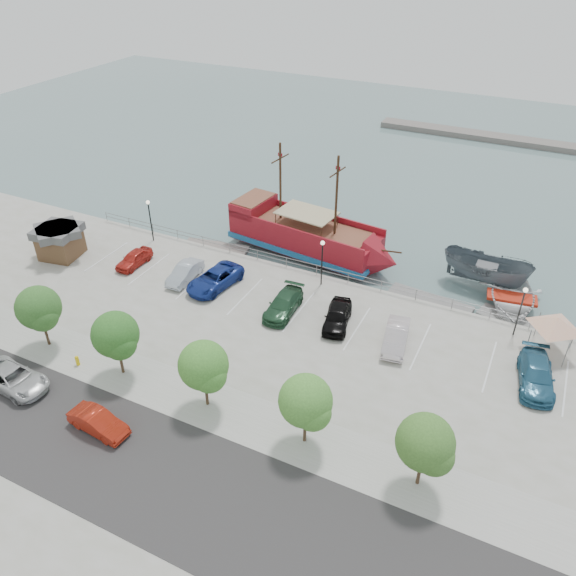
% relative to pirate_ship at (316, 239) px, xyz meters
% --- Properties ---
extents(ground, '(160.00, 160.00, 0.00)m').
position_rel_pirate_ship_xyz_m(ground, '(3.07, -12.33, -1.85)').
color(ground, slate).
extents(land_slab, '(100.00, 58.00, 1.20)m').
position_rel_pirate_ship_xyz_m(land_slab, '(3.07, -33.33, -1.45)').
color(land_slab, gray).
rests_on(land_slab, ground).
extents(street, '(100.00, 8.00, 0.04)m').
position_rel_pirate_ship_xyz_m(street, '(3.07, -28.33, -0.84)').
color(street, '#332F2F').
rests_on(street, land_slab).
extents(sidewalk, '(100.00, 4.00, 0.05)m').
position_rel_pirate_ship_xyz_m(sidewalk, '(3.07, -22.33, -0.83)').
color(sidewalk, '#9B9B92').
rests_on(sidewalk, land_slab).
extents(seawall_railing, '(50.00, 0.06, 1.00)m').
position_rel_pirate_ship_xyz_m(seawall_railing, '(3.07, -4.53, -0.32)').
color(seawall_railing, gray).
rests_on(seawall_railing, land_slab).
extents(far_shore, '(40.00, 3.00, 0.80)m').
position_rel_pirate_ship_xyz_m(far_shore, '(13.07, 42.67, -1.45)').
color(far_shore, '#676059').
rests_on(far_shore, ground).
extents(pirate_ship, '(17.71, 6.70, 11.04)m').
position_rel_pirate_ship_xyz_m(pirate_ship, '(0.00, 0.00, 0.00)').
color(pirate_ship, maroon).
rests_on(pirate_ship, ground).
extents(patrol_boat, '(8.10, 3.85, 3.02)m').
position_rel_pirate_ship_xyz_m(patrol_boat, '(15.65, 1.58, -0.34)').
color(patrol_boat, '#525B62').
rests_on(patrol_boat, ground).
extents(speedboat, '(6.41, 8.22, 1.56)m').
position_rel_pirate_ship_xyz_m(speedboat, '(18.30, -0.80, -1.07)').
color(speedboat, silver).
rests_on(speedboat, ground).
extents(dock_west, '(6.79, 2.95, 0.38)m').
position_rel_pirate_ship_xyz_m(dock_west, '(-9.44, -3.13, -1.66)').
color(dock_west, gray).
rests_on(dock_west, ground).
extents(dock_mid, '(7.38, 2.82, 0.41)m').
position_rel_pirate_ship_xyz_m(dock_mid, '(12.03, -3.13, -1.64)').
color(dock_mid, slate).
rests_on(dock_mid, ground).
extents(dock_east, '(6.81, 3.51, 0.37)m').
position_rel_pirate_ship_xyz_m(dock_east, '(19.32, -3.13, -1.66)').
color(dock_east, gray).
rests_on(dock_east, ground).
extents(shed, '(4.17, 4.17, 2.98)m').
position_rel_pirate_ship_xyz_m(shed, '(-20.73, -11.98, 0.74)').
color(shed, brown).
rests_on(shed, land_slab).
extents(canopy_tent, '(4.73, 4.73, 3.47)m').
position_rel_pirate_ship_xyz_m(canopy_tent, '(21.60, -6.68, 2.17)').
color(canopy_tent, slate).
rests_on(canopy_tent, land_slab).
extents(street_van, '(5.45, 2.78, 1.48)m').
position_rel_pirate_ship_xyz_m(street_van, '(-10.58, -26.65, -0.11)').
color(street_van, '#B5B5B5').
rests_on(street_van, street).
extents(street_sedan, '(4.21, 1.75, 1.36)m').
position_rel_pirate_ship_xyz_m(street_sedan, '(-2.75, -27.15, -0.17)').
color(street_sedan, '#AD2310').
rests_on(street_sedan, street).
extents(fire_hydrant, '(0.28, 0.28, 0.81)m').
position_rel_pirate_ship_xyz_m(fire_hydrant, '(-8.32, -23.13, -0.41)').
color(fire_hydrant, yellow).
rests_on(fire_hydrant, sidewalk).
extents(lamp_post_left, '(0.36, 0.36, 4.28)m').
position_rel_pirate_ship_xyz_m(lamp_post_left, '(-14.93, -5.83, 2.09)').
color(lamp_post_left, black).
rests_on(lamp_post_left, land_slab).
extents(lamp_post_mid, '(0.36, 0.36, 4.28)m').
position_rel_pirate_ship_xyz_m(lamp_post_mid, '(3.07, -5.83, 2.09)').
color(lamp_post_mid, black).
rests_on(lamp_post_mid, land_slab).
extents(lamp_post_right, '(0.36, 0.36, 4.28)m').
position_rel_pirate_ship_xyz_m(lamp_post_right, '(19.07, -5.83, 2.09)').
color(lamp_post_right, black).
rests_on(lamp_post_right, land_slab).
extents(tree_b, '(3.30, 3.20, 5.00)m').
position_rel_pirate_ship_xyz_m(tree_b, '(-11.78, -22.40, 2.45)').
color(tree_b, '#473321').
rests_on(tree_b, sidewalk).
extents(tree_c, '(3.30, 3.20, 5.00)m').
position_rel_pirate_ship_xyz_m(tree_c, '(-4.78, -22.40, 2.45)').
color(tree_c, '#473321').
rests_on(tree_c, sidewalk).
extents(tree_d, '(3.30, 3.20, 5.00)m').
position_rel_pirate_ship_xyz_m(tree_d, '(2.22, -22.40, 2.45)').
color(tree_d, '#473321').
rests_on(tree_d, sidewalk).
extents(tree_e, '(3.30, 3.20, 5.00)m').
position_rel_pirate_ship_xyz_m(tree_e, '(9.22, -22.40, 2.45)').
color(tree_e, '#473321').
rests_on(tree_e, sidewalk).
extents(tree_f, '(3.30, 3.20, 5.00)m').
position_rel_pirate_ship_xyz_m(tree_f, '(16.22, -22.40, 2.45)').
color(tree_f, '#473321').
rests_on(tree_f, sidewalk).
extents(parked_car_a, '(1.66, 4.01, 1.36)m').
position_rel_pirate_ship_xyz_m(parked_car_a, '(-13.55, -10.36, -0.17)').
color(parked_car_a, red).
rests_on(parked_car_a, land_slab).
extents(parked_car_b, '(1.72, 4.39, 1.42)m').
position_rel_pirate_ship_xyz_m(parked_car_b, '(-7.96, -10.39, -0.14)').
color(parked_car_b, '#B4BEC8').
rests_on(parked_car_b, land_slab).
extents(parked_car_c, '(3.38, 5.91, 1.55)m').
position_rel_pirate_ship_xyz_m(parked_car_c, '(-4.99, -10.17, -0.07)').
color(parked_car_c, navy).
rests_on(parked_car_c, land_slab).
extents(parked_car_d, '(2.36, 5.15, 1.46)m').
position_rel_pirate_ship_xyz_m(parked_car_d, '(1.96, -10.92, -0.12)').
color(parked_car_d, '#234B2F').
rests_on(parked_car_d, land_slab).
extents(parked_car_e, '(2.78, 4.92, 1.58)m').
position_rel_pirate_ship_xyz_m(parked_car_e, '(6.46, -10.54, -0.06)').
color(parked_car_e, black).
rests_on(parked_car_e, land_slab).
extents(parked_car_f, '(2.37, 4.85, 1.53)m').
position_rel_pirate_ship_xyz_m(parked_car_f, '(11.31, -11.01, -0.09)').
color(parked_car_f, silver).
rests_on(parked_car_f, land_slab).
extents(parked_car_h, '(3.07, 5.69, 1.57)m').
position_rel_pirate_ship_xyz_m(parked_car_h, '(21.08, -10.86, -0.07)').
color(parked_car_h, '#275E7B').
rests_on(parked_car_h, land_slab).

